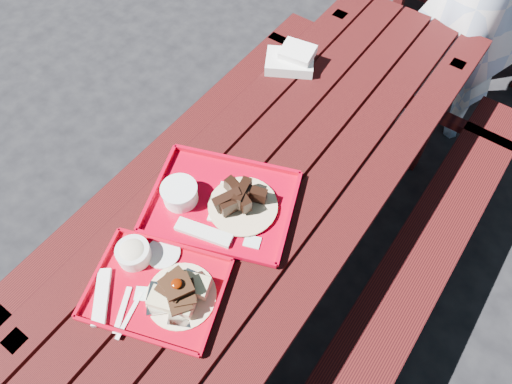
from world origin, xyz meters
TOP-DOWN VIEW (x-y plane):
  - ground at (0.00, 0.00)m, footprint 60.00×60.00m
  - picnic_table_near at (-0.00, 0.00)m, footprint 1.41×2.40m
  - near_tray at (-0.07, -0.58)m, footprint 0.49×0.44m
  - far_tray at (-0.10, -0.24)m, footprint 0.60×0.54m
  - white_cloth at (-0.29, 0.52)m, footprint 0.25×0.23m

SIDE VIEW (x-z plane):
  - ground at x=0.00m, z-range 0.00..0.00m
  - picnic_table_near at x=0.00m, z-range 0.19..0.94m
  - far_tray at x=-0.10m, z-range 0.73..0.82m
  - near_tray at x=-0.07m, z-range 0.72..0.85m
  - white_cloth at x=-0.29m, z-range 0.74..0.83m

